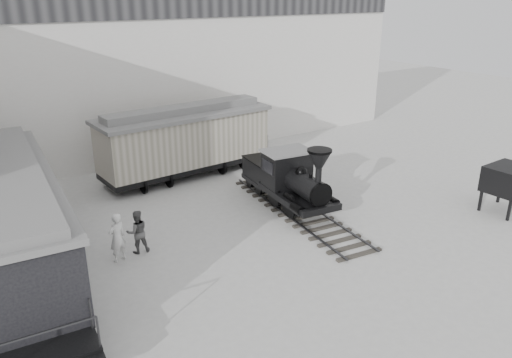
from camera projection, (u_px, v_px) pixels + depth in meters
ground at (327, 250)px, 19.43m from camera, size 90.00×90.00×0.00m
north_wall at (161, 62)px, 29.12m from camera, size 34.00×2.51×11.00m
locomotive at (290, 182)px, 22.86m from camera, size 3.14×9.59×3.33m
boxcar at (185, 140)px, 26.56m from camera, size 9.57×3.48×3.86m
passenger_coach at (15, 220)px, 17.32m from camera, size 3.80×13.52×3.57m
visitor_a at (117, 238)px, 18.30m from camera, size 0.80×0.64×1.91m
visitor_b at (137, 232)px, 18.95m from camera, size 0.93×0.77×1.73m
coal_hopper at (508, 182)px, 22.34m from camera, size 2.05×1.70×2.15m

